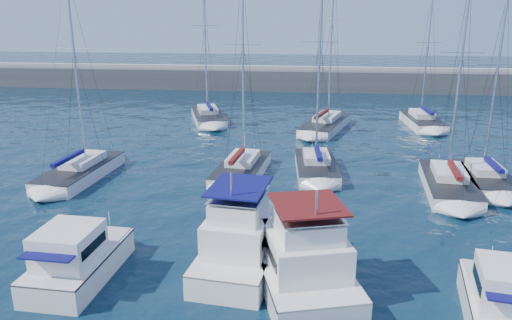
# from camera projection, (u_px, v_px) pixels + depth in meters

# --- Properties ---
(ground) EXTENTS (220.00, 220.00, 0.00)m
(ground) POSITION_uv_depth(u_px,v_px,m) (299.00, 242.00, 26.86)
(ground) COLOR black
(ground) RESTS_ON ground
(breakwater) EXTENTS (160.00, 6.00, 4.45)m
(breakwater) POSITION_uv_depth(u_px,v_px,m) (307.00, 82.00, 75.96)
(breakwater) COLOR #424244
(breakwater) RESTS_ON ground
(motor_yacht_port_outer) EXTENTS (3.24, 6.15, 3.20)m
(motor_yacht_port_outer) POSITION_uv_depth(u_px,v_px,m) (77.00, 261.00, 22.91)
(motor_yacht_port_outer) COLOR silver
(motor_yacht_port_outer) RESTS_ON ground
(motor_yacht_port_inner) EXTENTS (4.45, 9.30, 4.69)m
(motor_yacht_port_inner) POSITION_uv_depth(u_px,v_px,m) (244.00, 240.00, 24.57)
(motor_yacht_port_inner) COLOR silver
(motor_yacht_port_inner) RESTS_ON ground
(motor_yacht_stbd_inner) EXTENTS (5.86, 8.96, 4.69)m
(motor_yacht_stbd_inner) POSITION_uv_depth(u_px,v_px,m) (301.00, 262.00, 22.46)
(motor_yacht_stbd_inner) COLOR silver
(motor_yacht_stbd_inner) RESTS_ON ground
(motor_yacht_stbd_outer) EXTENTS (3.58, 5.74, 3.20)m
(motor_yacht_stbd_outer) POSITION_uv_depth(u_px,v_px,m) (503.00, 303.00, 19.64)
(motor_yacht_stbd_outer) COLOR silver
(motor_yacht_stbd_outer) RESTS_ON ground
(sailboat_mid_a) EXTENTS (3.83, 8.66, 14.91)m
(sailboat_mid_a) POSITION_uv_depth(u_px,v_px,m) (81.00, 171.00, 36.70)
(sailboat_mid_a) COLOR silver
(sailboat_mid_a) RESTS_ON ground
(sailboat_mid_b) EXTENTS (3.87, 8.14, 15.34)m
(sailboat_mid_b) POSITION_uv_depth(u_px,v_px,m) (242.00, 169.00, 37.14)
(sailboat_mid_b) COLOR silver
(sailboat_mid_b) RESTS_ON ground
(sailboat_mid_c) EXTENTS (3.45, 7.35, 15.58)m
(sailboat_mid_c) POSITION_uv_depth(u_px,v_px,m) (316.00, 167.00, 37.65)
(sailboat_mid_c) COLOR silver
(sailboat_mid_c) RESTS_ON ground
(sailboat_mid_d) EXTENTS (3.93, 8.48, 14.86)m
(sailboat_mid_d) POSITION_uv_depth(u_px,v_px,m) (449.00, 184.00, 34.10)
(sailboat_mid_d) COLOR silver
(sailboat_mid_d) RESTS_ON ground
(sailboat_mid_e) EXTENTS (3.09, 6.86, 13.44)m
(sailboat_mid_e) POSITION_uv_depth(u_px,v_px,m) (485.00, 179.00, 35.05)
(sailboat_mid_e) COLOR silver
(sailboat_mid_e) RESTS_ON ground
(sailboat_back_a) EXTENTS (5.50, 8.95, 16.38)m
(sailboat_back_a) POSITION_uv_depth(u_px,v_px,m) (208.00, 116.00, 54.85)
(sailboat_back_a) COLOR silver
(sailboat_back_a) RESTS_ON ground
(sailboat_back_b) EXTENTS (5.79, 9.91, 17.57)m
(sailboat_back_b) POSITION_uv_depth(u_px,v_px,m) (325.00, 124.00, 51.19)
(sailboat_back_b) COLOR silver
(sailboat_back_b) RESTS_ON ground
(sailboat_back_c) EXTENTS (3.65, 7.89, 13.71)m
(sailboat_back_c) POSITION_uv_depth(u_px,v_px,m) (422.00, 121.00, 52.61)
(sailboat_back_c) COLOR silver
(sailboat_back_c) RESTS_ON ground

